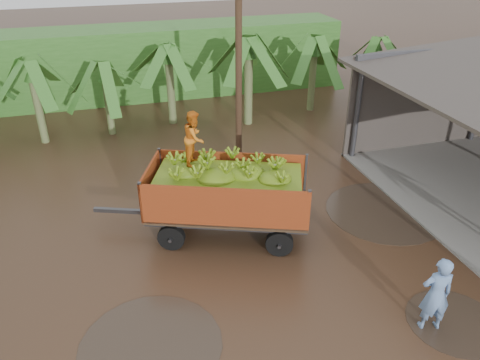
% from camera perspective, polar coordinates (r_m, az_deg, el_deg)
% --- Properties ---
extents(ground, '(100.00, 100.00, 0.00)m').
position_cam_1_polar(ground, '(12.92, 4.66, -10.84)').
color(ground, black).
rests_on(ground, ground).
extents(hedge_north, '(22.00, 3.00, 3.60)m').
position_cam_1_polar(hedge_north, '(26.08, -12.44, 13.84)').
color(hedge_north, '#2D661E').
rests_on(hedge_north, ground).
extents(banana_trailer, '(6.42, 3.80, 3.73)m').
position_cam_1_polar(banana_trailer, '(13.55, -1.52, -1.42)').
color(banana_trailer, '#CA491C').
rests_on(banana_trailer, ground).
extents(man_blue, '(0.80, 0.62, 1.96)m').
position_cam_1_polar(man_blue, '(11.56, 22.78, -12.73)').
color(man_blue, '#698BBF').
rests_on(man_blue, ground).
extents(utility_pole, '(1.20, 0.24, 8.46)m').
position_cam_1_polar(utility_pole, '(16.98, -0.17, 15.36)').
color(utility_pole, '#47301E').
rests_on(utility_pole, ground).
extents(banana_plants, '(24.69, 19.99, 4.18)m').
position_cam_1_polar(banana_plants, '(16.88, -19.81, 4.92)').
color(banana_plants, '#2D661E').
rests_on(banana_plants, ground).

